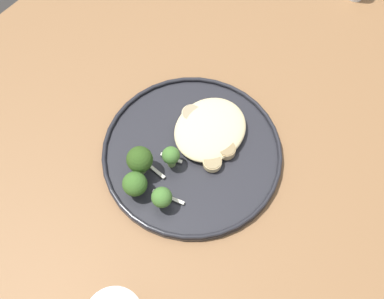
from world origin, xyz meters
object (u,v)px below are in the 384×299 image
seared_scallop_right_edge (212,162)px  broccoli_floret_tall_stalk (135,184)px  seared_scallop_center_golden (225,117)px  seared_scallop_tilted_round (195,131)px  seared_scallop_front_small (192,115)px  seared_scallop_half_hidden (226,138)px  broccoli_floret_front_edge (140,160)px  broccoli_floret_left_leaning (161,197)px  seared_scallop_large_seared (226,150)px  broccoli_floret_center_pile (171,156)px  dinner_plate (192,153)px

seared_scallop_right_edge → broccoli_floret_tall_stalk: 0.13m
seared_scallop_center_golden → seared_scallop_tilted_round: seared_scallop_tilted_round is taller
seared_scallop_front_small → seared_scallop_half_hidden: (0.00, -0.07, -0.00)m
broccoli_floret_front_edge → broccoli_floret_left_leaning: (-0.02, -0.06, -0.01)m
seared_scallop_front_small → seared_scallop_half_hidden: seared_scallop_front_small is taller
seared_scallop_large_seared → seared_scallop_tilted_round: bearing=94.2°
seared_scallop_large_seared → seared_scallop_half_hidden: 0.02m
seared_scallop_right_edge → broccoli_floret_tall_stalk: bearing=149.9°
seared_scallop_right_edge → seared_scallop_half_hidden: size_ratio=1.26×
broccoli_floret_center_pile → broccoli_floret_left_leaning: 0.07m
seared_scallop_tilted_round → dinner_plate: bearing=-150.4°
dinner_plate → seared_scallop_tilted_round: seared_scallop_tilted_round is taller
broccoli_floret_front_edge → broccoli_floret_left_leaning: broccoli_floret_front_edge is taller
seared_scallop_front_small → seared_scallop_half_hidden: bearing=-87.6°
broccoli_floret_tall_stalk → broccoli_floret_left_leaning: (0.01, -0.04, -0.00)m
dinner_plate → broccoli_floret_front_edge: size_ratio=4.83×
seared_scallop_right_edge → broccoli_floret_front_edge: size_ratio=0.50×
broccoli_floret_tall_stalk → broccoli_floret_center_pile: bearing=-9.4°
seared_scallop_tilted_round → broccoli_floret_center_pile: size_ratio=0.68×
seared_scallop_front_small → seared_scallop_tilted_round: 0.03m
broccoli_floret_left_leaning → seared_scallop_large_seared: bearing=-10.0°
seared_scallop_right_edge → seared_scallop_center_golden: (0.08, 0.03, 0.00)m
seared_scallop_half_hidden → seared_scallop_right_edge: bearing=-169.0°
seared_scallop_front_small → broccoli_floret_center_pile: bearing=-161.9°
seared_scallop_center_golden → seared_scallop_half_hidden: size_ratio=1.11×
seared_scallop_large_seared → broccoli_floret_left_leaning: 0.13m
broccoli_floret_tall_stalk → dinner_plate: bearing=-12.5°
seared_scallop_right_edge → broccoli_floret_left_leaning: size_ratio=0.66×
broccoli_floret_left_leaning → dinner_plate: bearing=11.8°
seared_scallop_right_edge → seared_scallop_front_small: (0.05, 0.08, 0.00)m
seared_scallop_half_hidden → broccoli_floret_front_edge: broccoli_floret_front_edge is taller
seared_scallop_center_golden → broccoli_floret_center_pile: broccoli_floret_center_pile is taller
seared_scallop_front_small → broccoli_floret_left_leaning: size_ratio=0.73×
seared_scallop_front_small → seared_scallop_large_seared: 0.08m
seared_scallop_center_golden → broccoli_floret_tall_stalk: bearing=171.5°
seared_scallop_right_edge → broccoli_floret_front_edge: broccoli_floret_front_edge is taller
seared_scallop_right_edge → broccoli_floret_front_edge: bearing=133.7°
seared_scallop_tilted_round → seared_scallop_front_small: bearing=50.5°
seared_scallop_center_golden → dinner_plate: bearing=176.8°
seared_scallop_front_small → broccoli_floret_front_edge: bearing=179.4°
seared_scallop_tilted_round → broccoli_floret_left_leaning: (-0.13, -0.04, 0.02)m
seared_scallop_half_hidden → broccoli_floret_front_edge: (-0.13, 0.07, 0.03)m
broccoli_floret_center_pile → broccoli_floret_left_leaning: size_ratio=1.00×
seared_scallop_large_seared → broccoli_floret_center_pile: 0.09m
broccoli_floret_tall_stalk → broccoli_floret_left_leaning: broccoli_floret_tall_stalk is taller
broccoli_floret_left_leaning → broccoli_floret_tall_stalk: bearing=101.8°
seared_scallop_half_hidden → broccoli_floret_left_leaning: (-0.15, 0.01, 0.02)m
seared_scallop_large_seared → broccoli_floret_tall_stalk: 0.16m
dinner_plate → broccoli_floret_center_pile: bearing=161.8°
seared_scallop_large_seared → seared_scallop_right_edge: bearing=172.3°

